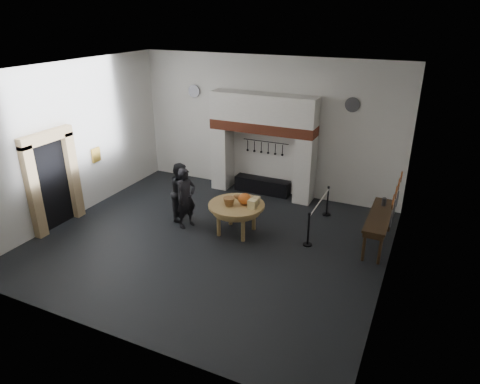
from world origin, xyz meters
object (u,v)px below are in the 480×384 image
at_px(visitor_far, 182,191).
at_px(side_table, 380,215).
at_px(work_table, 236,205).
at_px(barrier_post_near, 308,230).
at_px(visitor_near, 186,198).
at_px(barrier_post_far, 327,201).
at_px(iron_range, 262,185).

bearing_deg(visitor_far, side_table, -100.39).
height_order(work_table, barrier_post_near, barrier_post_near).
distance_m(work_table, barrier_post_near, 2.06).
bearing_deg(work_table, barrier_post_near, 4.55).
xyz_separation_m(visitor_near, barrier_post_far, (3.48, 2.41, -0.43)).
bearing_deg(barrier_post_far, iron_range, 161.79).
relative_size(iron_range, barrier_post_near, 2.11).
height_order(work_table, barrier_post_far, barrier_post_far).
xyz_separation_m(visitor_far, barrier_post_near, (3.88, 0.01, -0.42)).
height_order(work_table, side_table, side_table).
bearing_deg(visitor_near, iron_range, 4.21).
bearing_deg(barrier_post_near, barrier_post_far, 90.00).
xyz_separation_m(visitor_near, barrier_post_near, (3.48, 0.41, -0.43)).
distance_m(iron_range, work_table, 3.05).
relative_size(visitor_far, barrier_post_near, 1.93).
bearing_deg(iron_range, visitor_near, -107.77).
bearing_deg(iron_range, barrier_post_near, -48.92).
height_order(visitor_far, barrier_post_near, visitor_far).
xyz_separation_m(side_table, barrier_post_far, (-1.66, 1.21, -0.42)).
xyz_separation_m(iron_range, visitor_far, (-1.43, -2.82, 0.62)).
xyz_separation_m(visitor_far, barrier_post_far, (3.88, 2.01, -0.42)).
bearing_deg(side_table, visitor_near, -166.85).
xyz_separation_m(barrier_post_near, barrier_post_far, (0.00, 2.00, 0.00)).
relative_size(iron_range, side_table, 0.86).
relative_size(side_table, barrier_post_near, 2.44).
bearing_deg(iron_range, work_table, -81.79).
height_order(work_table, visitor_near, visitor_near).
relative_size(visitor_near, side_table, 0.80).
bearing_deg(barrier_post_near, iron_range, 131.08).
height_order(side_table, barrier_post_near, same).
distance_m(visitor_far, barrier_post_far, 4.39).
xyz_separation_m(work_table, side_table, (3.67, 0.95, 0.03)).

